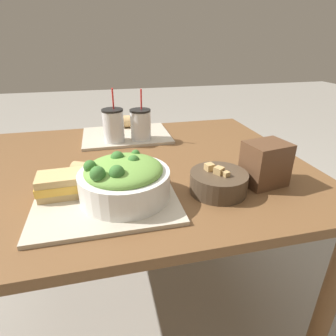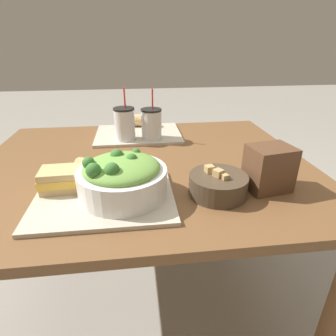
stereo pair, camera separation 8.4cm
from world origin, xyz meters
name	(u,v)px [view 2 (the right image)]	position (x,y,z in m)	size (l,w,h in m)	color
ground_plane	(150,298)	(0.00, 0.00, 0.00)	(12.00, 12.00, 0.00)	gray
dining_table	(145,184)	(0.00, 0.00, 0.62)	(1.21, 0.99, 0.72)	brown
tray_near	(105,198)	(-0.13, -0.25, 0.72)	(0.39, 0.30, 0.01)	#BCB29E
tray_far	(138,134)	(-0.01, 0.32, 0.72)	(0.39, 0.30, 0.01)	#BCB29E
salad_bowl	(122,177)	(-0.07, -0.25, 0.78)	(0.25, 0.25, 0.13)	white
soup_bowl	(218,184)	(0.20, -0.26, 0.75)	(0.17, 0.17, 0.08)	#473828
sandwich_near	(66,179)	(-0.24, -0.19, 0.76)	(0.15, 0.10, 0.06)	tan
baguette_near	(103,170)	(-0.14, -0.14, 0.76)	(0.19, 0.13, 0.06)	tan
baguette_far	(137,120)	(-0.02, 0.43, 0.76)	(0.17, 0.09, 0.06)	tan
drink_cup_dark	(125,125)	(-0.07, 0.23, 0.79)	(0.09, 0.09, 0.23)	silver
drink_cup_red	(151,125)	(0.04, 0.23, 0.79)	(0.09, 0.09, 0.22)	silver
chip_bag	(269,168)	(0.36, -0.24, 0.78)	(0.14, 0.12, 0.14)	brown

